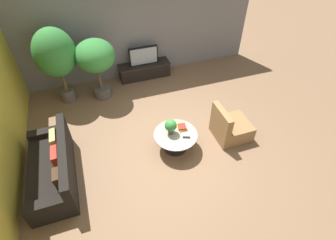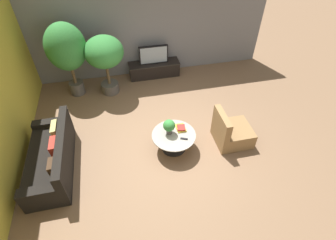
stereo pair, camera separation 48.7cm
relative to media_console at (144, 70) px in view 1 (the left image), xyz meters
The scene contains 12 objects.
ground_plane 2.96m from the media_console, 94.13° to the right, with size 24.00×24.00×0.00m, color brown.
back_wall_stone 1.33m from the media_console, 123.54° to the left, with size 7.40×0.12×3.00m, color slate.
media_console is the anchor object (origin of this frame).
television 0.49m from the media_console, 90.00° to the right, with size 0.87×0.13×0.56m.
coffee_table 3.11m from the media_console, 92.24° to the right, with size 0.97×0.97×0.45m.
couch_by_wall 4.10m from the media_console, 131.62° to the right, with size 0.84×2.03×0.84m.
armchair_wicker 3.39m from the media_console, 68.76° to the right, with size 0.80×0.76×0.86m.
potted_palm_tall 2.63m from the media_console, 169.41° to the right, with size 1.03×1.03×2.07m.
potted_palm_corner 1.79m from the media_console, 157.66° to the right, with size 1.03×1.03×1.69m.
potted_plant_tabletop 3.07m from the media_console, 93.91° to the right, with size 0.27×0.27×0.36m.
book_stack 2.97m from the media_console, 88.54° to the right, with size 0.21×0.28×0.07m.
remote_black 3.29m from the media_console, 88.87° to the right, with size 0.04×0.16×0.02m, color black.
Camera 1 is at (-1.38, -3.91, 4.59)m, focal length 28.00 mm.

